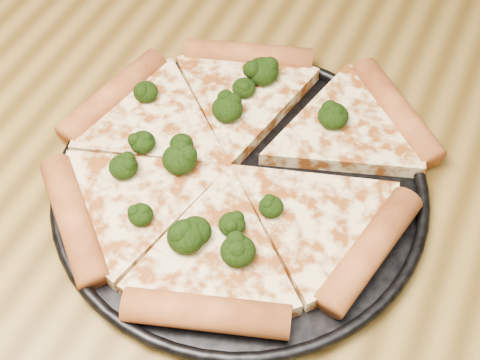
% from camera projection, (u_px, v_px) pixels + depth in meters
% --- Properties ---
extents(dining_table, '(1.20, 0.90, 0.75)m').
position_uv_depth(dining_table, '(137.00, 223.00, 0.69)').
color(dining_table, olive).
rests_on(dining_table, ground).
extents(pizza_pan, '(0.33, 0.33, 0.02)m').
position_uv_depth(pizza_pan, '(240.00, 186.00, 0.59)').
color(pizza_pan, black).
rests_on(pizza_pan, dining_table).
extents(pizza, '(0.34, 0.35, 0.03)m').
position_uv_depth(pizza, '(235.00, 165.00, 0.60)').
color(pizza, '#FEE49B').
rests_on(pizza, pizza_pan).
extents(broccoli_florets, '(0.20, 0.23, 0.02)m').
position_uv_depth(broccoli_florets, '(215.00, 157.00, 0.59)').
color(broccoli_florets, black).
rests_on(broccoli_florets, pizza).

